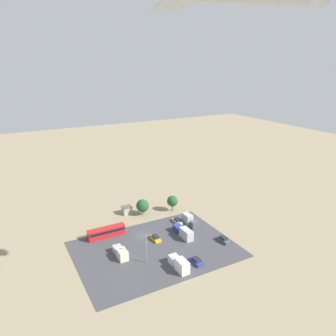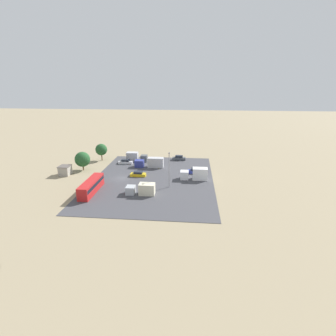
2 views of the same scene
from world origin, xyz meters
name	(u,v)px [view 2 (image 2 of 2)]	position (x,y,z in m)	size (l,w,h in m)	color
ground_plane	(122,179)	(0.00, 0.00, 0.00)	(400.00, 400.00, 0.00)	gray
parking_lot_surface	(153,179)	(0.00, 9.29, 0.04)	(46.73, 34.15, 0.08)	#424247
shed_building	(65,170)	(-1.58, -17.76, 1.42)	(3.43, 3.28, 2.82)	#9E998E
bus	(91,186)	(10.51, -4.94, 1.77)	(11.99, 2.63, 3.14)	red
parked_car_0	(195,171)	(-6.73, 21.28, 0.70)	(1.99, 4.52, 1.48)	navy
parked_car_1	(179,158)	(-20.51, 15.57, 0.77)	(1.79, 4.69, 1.65)	#4C5156
parked_car_2	(126,162)	(-14.35, -2.45, 0.68)	(1.75, 4.76, 1.44)	silver
parked_car_3	(138,174)	(-2.34, 4.43, 0.68)	(1.95, 4.50, 1.44)	gold
parked_truck_0	(142,189)	(10.62, 8.14, 1.36)	(2.54, 7.17, 2.80)	#ADB2B7
parked_truck_1	(151,163)	(-11.29, 6.88, 1.56)	(2.39, 9.37, 3.23)	navy
parked_truck_2	(196,174)	(-1.20, 21.37, 1.64)	(2.48, 7.71, 3.40)	silver
parked_truck_3	(136,157)	(-17.45, 0.46, 1.56)	(2.39, 7.24, 3.23)	#4C5156
tree_near_shed	(82,159)	(-6.40, -14.13, 3.58)	(4.75, 4.75, 5.96)	brown
tree_apron_mid	(101,150)	(-17.65, -11.88, 3.95)	(4.10, 4.10, 6.02)	brown
light_pole_lot_centre	(169,169)	(5.33, 14.35, 5.24)	(0.90, 0.28, 9.45)	gray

